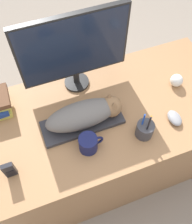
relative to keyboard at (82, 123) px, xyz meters
name	(u,v)px	position (x,y,z in m)	size (l,w,h in m)	color
ground_plane	(124,205)	(0.17, -0.35, -0.76)	(12.00, 12.00, 0.00)	gray
desk	(107,140)	(0.17, 0.02, -0.39)	(1.50, 0.75, 0.75)	#9E7047
keyboard	(82,123)	(0.00, 0.00, 0.00)	(0.45, 0.16, 0.02)	#2D2D33
cat	(87,113)	(0.03, 0.00, 0.08)	(0.43, 0.16, 0.14)	#66605B
monitor	(74,49)	(0.06, 0.28, 0.27)	(0.61, 0.15, 0.50)	black
computer_mouse	(175,118)	(0.49, -0.16, 0.01)	(0.07, 0.11, 0.04)	gray
coffee_mug	(89,143)	(-0.02, -0.15, 0.04)	(0.13, 0.10, 0.10)	#141947
pen_cup	(145,129)	(0.29, -0.18, 0.04)	(0.09, 0.09, 0.21)	#38383D
baseball	(176,80)	(0.62, 0.06, 0.03)	(0.08, 0.08, 0.08)	silver
phone	(9,170)	(-0.42, -0.15, 0.04)	(0.06, 0.03, 0.11)	black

